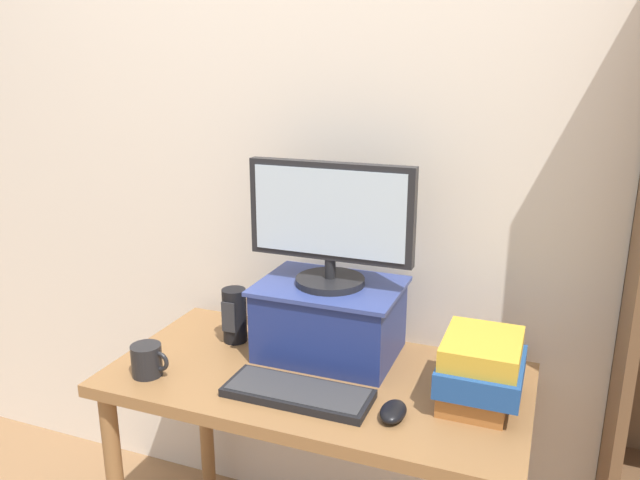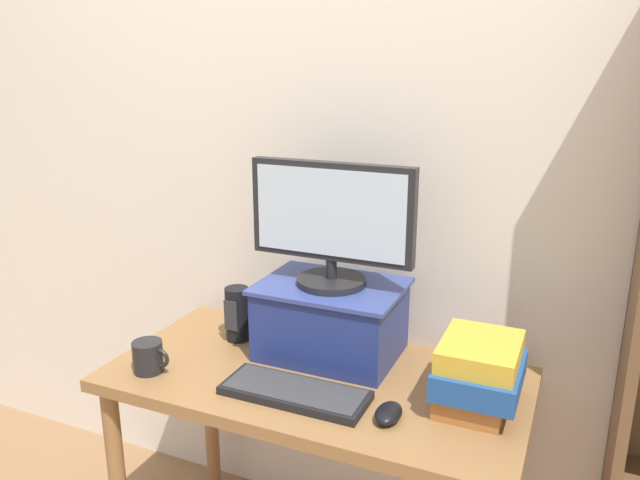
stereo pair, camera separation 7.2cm
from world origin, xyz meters
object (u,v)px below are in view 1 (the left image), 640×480
Objects in this scene: riser_box at (330,317)px; coffee_mug at (147,360)px; computer_monitor at (330,221)px; computer_mouse at (393,412)px; desk_speaker at (234,315)px; keyboard at (297,393)px; desk at (317,404)px; book_stack at (480,370)px.

coffee_mug is at bearing -143.90° from riser_box.
riser_box is 0.54m from coffee_mug.
computer_mouse is (0.27, -0.28, -0.40)m from computer_monitor.
coffee_mug is 0.31m from desk_speaker.
coffee_mug is 0.67× the size of desk_speaker.
desk_speaker is (-0.32, 0.24, 0.07)m from keyboard.
riser_box is 0.40m from computer_mouse.
desk_speaker is (-0.32, 0.11, 0.18)m from desk.
desk is 0.32m from computer_mouse.
desk is 6.79× the size of desk_speaker.
computer_monitor is 1.91× the size of book_stack.
desk_speaker reaches higher than coffee_mug.
keyboard is 3.77× the size of computer_mouse.
book_stack is 2.21× the size of coffee_mug.
computer_mouse is at bearing 3.04° from coffee_mug.
book_stack reaches higher than coffee_mug.
computer_mouse reaches higher than desk.
riser_box is at bearing 134.41° from computer_mouse.
coffee_mug is at bearing -176.96° from computer_mouse.
keyboard is (-0.00, -0.13, 0.11)m from desk.
desk_speaker is (0.12, 0.29, 0.04)m from coffee_mug.
keyboard is 0.48m from book_stack.
computer_mouse is at bearing -140.57° from book_stack.
computer_mouse is at bearing -45.59° from riser_box.
desk_speaker is (-0.31, -0.03, -0.33)m from computer_monitor.
riser_box is (-0.01, 0.14, 0.21)m from desk.
book_stack is (0.19, 0.15, 0.08)m from computer_mouse.
computer_monitor is (-0.01, 0.14, 0.51)m from desk.
keyboard is at bearing -91.32° from desk.
desk_speaker is (-0.77, 0.10, -0.01)m from book_stack.
book_stack is at bearing -7.17° from desk_speaker.
coffee_mug is (-0.43, -0.31, -0.37)m from computer_monitor.
book_stack reaches higher than computer_mouse.
desk is 4.60× the size of book_stack.
desk is at bearing -85.44° from computer_monitor.
coffee_mug is at bearing -112.96° from desk_speaker.
riser_box is at bearing 91.63° from keyboard.
desk is 0.38m from desk_speaker.
riser_box is 0.31m from desk_speaker.
computer_mouse is (0.27, -0.28, -0.10)m from riser_box.
coffee_mug reaches higher than desk.
coffee_mug reaches higher than keyboard.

